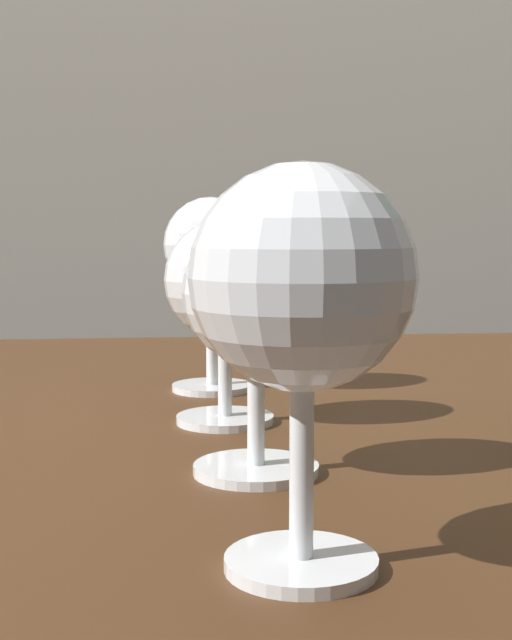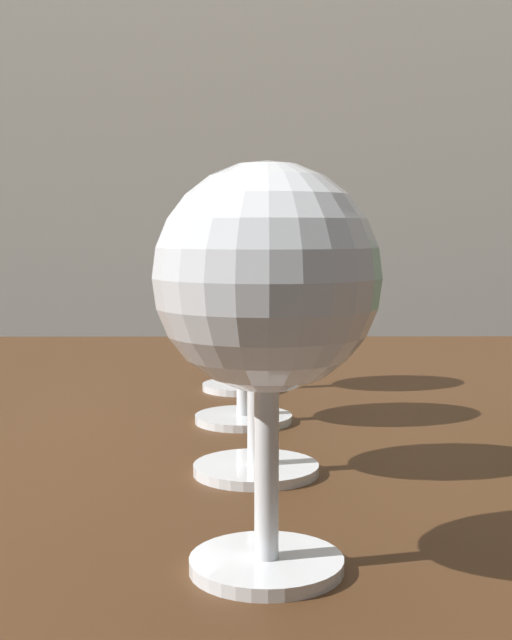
# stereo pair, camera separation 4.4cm
# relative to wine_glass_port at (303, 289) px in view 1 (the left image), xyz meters

# --- Properties ---
(dining_table) EXTENTS (1.19, 0.82, 0.71)m
(dining_table) POSITION_rel_wine_glass_port_xyz_m (0.01, 0.30, -0.20)
(dining_table) COLOR #472B16
(dining_table) RESTS_ON ground_plane
(wine_glass_port) EXTENTS (0.08, 0.08, 0.15)m
(wine_glass_port) POSITION_rel_wine_glass_port_xyz_m (0.00, 0.00, 0.00)
(wine_glass_port) COLOR white
(wine_glass_port) RESTS_ON dining_table
(wine_glass_empty) EXTENTS (0.07, 0.07, 0.13)m
(wine_glass_empty) POSITION_rel_wine_glass_port_xyz_m (-0.00, 0.13, -0.02)
(wine_glass_empty) COLOR white
(wine_glass_empty) RESTS_ON dining_table
(wine_glass_cabernet) EXTENTS (0.08, 0.08, 0.13)m
(wine_glass_cabernet) POSITION_rel_wine_glass_port_xyz_m (-0.01, 0.25, -0.02)
(wine_glass_cabernet) COLOR white
(wine_glass_cabernet) RESTS_ON dining_table
(wine_glass_merlot) EXTENTS (0.07, 0.07, 0.15)m
(wine_glass_merlot) POSITION_rel_wine_glass_port_xyz_m (-0.01, 0.36, 0.00)
(wine_glass_merlot) COLOR white
(wine_glass_merlot) RESTS_ON dining_table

